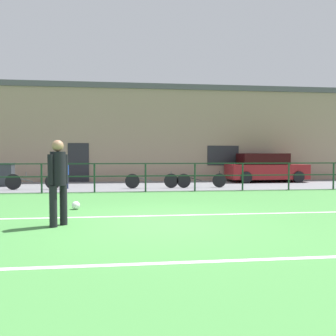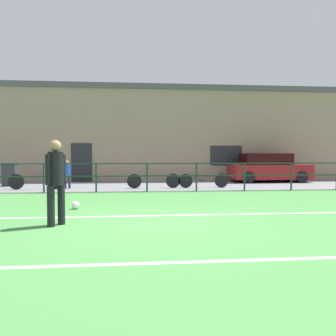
{
  "view_description": "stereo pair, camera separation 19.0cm",
  "coord_description": "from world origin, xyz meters",
  "px_view_note": "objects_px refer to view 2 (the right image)",
  "views": [
    {
      "loc": [
        -0.59,
        -7.14,
        1.48
      ],
      "look_at": [
        0.55,
        2.89,
        1.07
      ],
      "focal_mm": 35.32,
      "sensor_mm": 36.0,
      "label": 1
    },
    {
      "loc": [
        -0.4,
        -7.16,
        1.48
      ],
      "look_at": [
        0.55,
        2.89,
        1.07
      ],
      "focal_mm": 35.32,
      "sensor_mm": 36.0,
      "label": 2
    }
  ],
  "objects_px": {
    "bicycle_parked_0": "(36,181)",
    "bicycle_parked_2": "(154,181)",
    "soccer_ball_match": "(76,205)",
    "spectator_child": "(67,173)",
    "player_goalkeeper": "(56,177)",
    "bicycle_parked_1": "(203,180)",
    "trash_bin_0": "(10,174)",
    "parked_car_red": "(268,168)"
  },
  "relations": [
    {
      "from": "player_goalkeeper",
      "to": "trash_bin_0",
      "type": "height_order",
      "value": "player_goalkeeper"
    },
    {
      "from": "soccer_ball_match",
      "to": "trash_bin_0",
      "type": "relative_size",
      "value": 0.2
    },
    {
      "from": "trash_bin_0",
      "to": "spectator_child",
      "type": "bearing_deg",
      "value": -26.57
    },
    {
      "from": "parked_car_red",
      "to": "bicycle_parked_2",
      "type": "relative_size",
      "value": 1.79
    },
    {
      "from": "spectator_child",
      "to": "bicycle_parked_1",
      "type": "relative_size",
      "value": 0.54
    },
    {
      "from": "bicycle_parked_0",
      "to": "trash_bin_0",
      "type": "distance_m",
      "value": 2.33
    },
    {
      "from": "bicycle_parked_2",
      "to": "spectator_child",
      "type": "bearing_deg",
      "value": 177.2
    },
    {
      "from": "soccer_ball_match",
      "to": "bicycle_parked_1",
      "type": "relative_size",
      "value": 0.1
    },
    {
      "from": "spectator_child",
      "to": "bicycle_parked_0",
      "type": "relative_size",
      "value": 0.53
    },
    {
      "from": "parked_car_red",
      "to": "bicycle_parked_1",
      "type": "height_order",
      "value": "parked_car_red"
    },
    {
      "from": "spectator_child",
      "to": "bicycle_parked_2",
      "type": "xyz_separation_m",
      "value": [
        3.72,
        -0.18,
        -0.36
      ]
    },
    {
      "from": "player_goalkeeper",
      "to": "parked_car_red",
      "type": "bearing_deg",
      "value": -3.01
    },
    {
      "from": "bicycle_parked_1",
      "to": "trash_bin_0",
      "type": "bearing_deg",
      "value": 169.51
    },
    {
      "from": "bicycle_parked_0",
      "to": "bicycle_parked_2",
      "type": "xyz_separation_m",
      "value": [
        4.98,
        0.0,
        -0.01
      ]
    },
    {
      "from": "bicycle_parked_1",
      "to": "trash_bin_0",
      "type": "height_order",
      "value": "trash_bin_0"
    },
    {
      "from": "bicycle_parked_1",
      "to": "bicycle_parked_2",
      "type": "height_order",
      "value": "bicycle_parked_2"
    },
    {
      "from": "player_goalkeeper",
      "to": "bicycle_parked_0",
      "type": "height_order",
      "value": "player_goalkeeper"
    },
    {
      "from": "bicycle_parked_0",
      "to": "bicycle_parked_2",
      "type": "bearing_deg",
      "value": 0.0
    },
    {
      "from": "trash_bin_0",
      "to": "bicycle_parked_2",
      "type": "bearing_deg",
      "value": -13.87
    },
    {
      "from": "bicycle_parked_0",
      "to": "bicycle_parked_1",
      "type": "relative_size",
      "value": 1.02
    },
    {
      "from": "bicycle_parked_0",
      "to": "bicycle_parked_1",
      "type": "distance_m",
      "value": 7.19
    },
    {
      "from": "player_goalkeeper",
      "to": "soccer_ball_match",
      "type": "bearing_deg",
      "value": 37.46
    },
    {
      "from": "parked_car_red",
      "to": "trash_bin_0",
      "type": "distance_m",
      "value": 12.98
    },
    {
      "from": "spectator_child",
      "to": "bicycle_parked_2",
      "type": "relative_size",
      "value": 0.52
    },
    {
      "from": "player_goalkeeper",
      "to": "bicycle_parked_2",
      "type": "bearing_deg",
      "value": 19.62
    },
    {
      "from": "spectator_child",
      "to": "trash_bin_0",
      "type": "distance_m",
      "value": 3.25
    },
    {
      "from": "player_goalkeeper",
      "to": "bicycle_parked_0",
      "type": "bearing_deg",
      "value": 57.13
    },
    {
      "from": "soccer_ball_match",
      "to": "spectator_child",
      "type": "distance_m",
      "value": 5.61
    },
    {
      "from": "parked_car_red",
      "to": "bicycle_parked_2",
      "type": "xyz_separation_m",
      "value": [
        -6.31,
        -2.77,
        -0.4
      ]
    },
    {
      "from": "soccer_ball_match",
      "to": "bicycle_parked_0",
      "type": "xyz_separation_m",
      "value": [
        -2.59,
        5.23,
        0.25
      ]
    },
    {
      "from": "player_goalkeeper",
      "to": "bicycle_parked_1",
      "type": "height_order",
      "value": "player_goalkeeper"
    },
    {
      "from": "spectator_child",
      "to": "bicycle_parked_2",
      "type": "distance_m",
      "value": 3.74
    },
    {
      "from": "player_goalkeeper",
      "to": "soccer_ball_match",
      "type": "relative_size",
      "value": 8.16
    },
    {
      "from": "soccer_ball_match",
      "to": "bicycle_parked_1",
      "type": "xyz_separation_m",
      "value": [
        4.6,
        5.23,
        0.24
      ]
    },
    {
      "from": "player_goalkeeper",
      "to": "bicycle_parked_0",
      "type": "distance_m",
      "value": 7.8
    },
    {
      "from": "player_goalkeeper",
      "to": "bicycle_parked_2",
      "type": "xyz_separation_m",
      "value": [
        2.4,
        7.33,
        -0.66
      ]
    },
    {
      "from": "trash_bin_0",
      "to": "parked_car_red",
      "type": "bearing_deg",
      "value": 5.03
    },
    {
      "from": "parked_car_red",
      "to": "trash_bin_0",
      "type": "xyz_separation_m",
      "value": [
        -12.93,
        -1.14,
        -0.18
      ]
    },
    {
      "from": "soccer_ball_match",
      "to": "bicycle_parked_2",
      "type": "xyz_separation_m",
      "value": [
        2.39,
        5.23,
        0.24
      ]
    },
    {
      "from": "spectator_child",
      "to": "soccer_ball_match",
      "type": "bearing_deg",
      "value": 81.12
    },
    {
      "from": "bicycle_parked_0",
      "to": "bicycle_parked_1",
      "type": "bearing_deg",
      "value": 0.0
    },
    {
      "from": "trash_bin_0",
      "to": "player_goalkeeper",
      "type": "bearing_deg",
      "value": -64.81
    }
  ]
}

